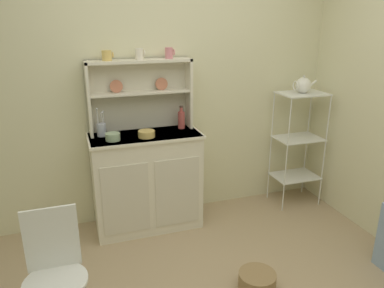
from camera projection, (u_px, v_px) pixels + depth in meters
wall_back at (167, 87)px, 3.45m from camera, size 3.84×0.05×2.50m
hutch_cabinet at (147, 180)px, 3.39m from camera, size 0.98×0.45×0.90m
hutch_shelf_unit at (139, 89)px, 3.28m from camera, size 0.91×0.18×0.63m
bakers_rack at (298, 136)px, 3.77m from camera, size 0.46×0.32×1.17m
wire_chair at (54, 266)px, 2.14m from camera, size 0.36×0.36×0.85m
floor_basket at (257, 281)px, 2.68m from camera, size 0.27×0.27×0.13m
cup_gold_0 at (107, 56)px, 3.07m from camera, size 0.09×0.08×0.08m
cup_cream_1 at (139, 54)px, 3.15m from camera, size 0.08×0.07×0.09m
cup_rose_2 at (169, 53)px, 3.23m from camera, size 0.08×0.07×0.09m
bowl_mixing_large at (113, 137)px, 3.09m from camera, size 0.12×0.12×0.06m
bowl_floral_medium at (147, 134)px, 3.18m from camera, size 0.14×0.14×0.06m
jam_bottle at (181, 119)px, 3.41m from camera, size 0.06×0.06×0.21m
utensil_jar at (101, 129)px, 3.20m from camera, size 0.08×0.08×0.25m
porcelain_teapot at (303, 85)px, 3.60m from camera, size 0.24×0.15×0.17m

